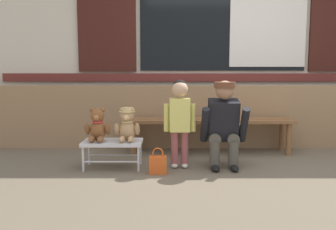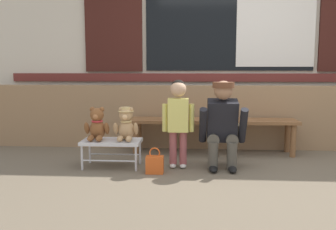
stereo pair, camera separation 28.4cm
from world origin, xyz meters
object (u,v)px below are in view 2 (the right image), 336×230
(wooden_bench_long, at_px, (213,124))
(teddy_bear_plain, at_px, (97,125))
(handbag_on_ground, at_px, (155,164))
(small_display_bench, at_px, (112,143))
(child_standing, at_px, (178,114))
(adult_crouching, at_px, (223,124))
(teddy_bear_with_hat, at_px, (126,125))

(wooden_bench_long, relative_size, teddy_bear_plain, 5.78)
(handbag_on_ground, bearing_deg, small_display_bench, 156.02)
(child_standing, relative_size, adult_crouching, 1.01)
(teddy_bear_plain, height_order, handbag_on_ground, teddy_bear_plain)
(wooden_bench_long, height_order, handbag_on_ground, wooden_bench_long)
(teddy_bear_plain, bearing_deg, teddy_bear_with_hat, 0.13)
(teddy_bear_plain, xyz_separation_m, adult_crouching, (1.37, 0.03, 0.02))
(child_standing, xyz_separation_m, adult_crouching, (0.48, 0.02, -0.11))
(small_display_bench, bearing_deg, teddy_bear_plain, 179.49)
(wooden_bench_long, bearing_deg, teddy_bear_plain, -150.54)
(child_standing, distance_m, handbag_on_ground, 0.60)
(small_display_bench, height_order, teddy_bear_plain, teddy_bear_plain)
(child_standing, height_order, handbag_on_ground, child_standing)
(teddy_bear_with_hat, relative_size, adult_crouching, 0.38)
(wooden_bench_long, bearing_deg, adult_crouching, -84.09)
(adult_crouching, bearing_deg, child_standing, -178.12)
(teddy_bear_with_hat, relative_size, child_standing, 0.38)
(teddy_bear_with_hat, bearing_deg, adult_crouching, 1.82)
(teddy_bear_plain, bearing_deg, adult_crouching, 1.43)
(small_display_bench, distance_m, handbag_on_ground, 0.57)
(adult_crouching, bearing_deg, handbag_on_ground, -160.30)
(teddy_bear_plain, bearing_deg, small_display_bench, -0.51)
(small_display_bench, xyz_separation_m, teddy_bear_plain, (-0.16, 0.00, 0.20))
(small_display_bench, relative_size, adult_crouching, 0.67)
(wooden_bench_long, bearing_deg, teddy_bear_with_hat, -143.18)
(teddy_bear_with_hat, bearing_deg, child_standing, 1.77)
(teddy_bear_with_hat, height_order, adult_crouching, adult_crouching)
(teddy_bear_with_hat, bearing_deg, teddy_bear_plain, -179.87)
(handbag_on_ground, bearing_deg, teddy_bear_with_hat, 146.46)
(teddy_bear_plain, relative_size, adult_crouching, 0.38)
(wooden_bench_long, distance_m, child_standing, 0.85)
(small_display_bench, distance_m, child_standing, 0.80)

